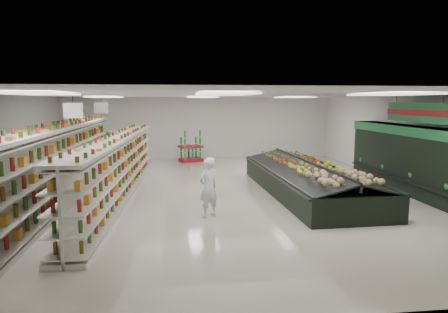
{
  "coord_description": "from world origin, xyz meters",
  "views": [
    {
      "loc": [
        -1.09,
        -13.01,
        3.0
      ],
      "look_at": [
        0.5,
        0.37,
        1.12
      ],
      "focal_mm": 32.0,
      "sensor_mm": 36.0,
      "label": 1
    }
  ],
  "objects": [
    {
      "name": "floor",
      "position": [
        0.0,
        0.0,
        0.0
      ],
      "size": [
        16.0,
        16.0,
        0.0
      ],
      "primitive_type": "plane",
      "color": "beige",
      "rests_on": "ground"
    },
    {
      "name": "ceiling",
      "position": [
        0.0,
        0.0,
        3.2
      ],
      "size": [
        14.0,
        16.0,
        0.02
      ],
      "primitive_type": "cube",
      "color": "white",
      "rests_on": "wall_back"
    },
    {
      "name": "wall_back",
      "position": [
        0.0,
        8.0,
        1.6
      ],
      "size": [
        14.0,
        0.02,
        3.2
      ],
      "primitive_type": "cube",
      "color": "silver",
      "rests_on": "floor"
    },
    {
      "name": "wall_front",
      "position": [
        0.0,
        -8.0,
        1.6
      ],
      "size": [
        14.0,
        0.02,
        3.2
      ],
      "primitive_type": "cube",
      "color": "silver",
      "rests_on": "floor"
    },
    {
      "name": "wall_right",
      "position": [
        7.0,
        0.0,
        1.6
      ],
      "size": [
        0.02,
        16.0,
        3.2
      ],
      "primitive_type": "cube",
      "color": "silver",
      "rests_on": "floor"
    },
    {
      "name": "produce_wall_case",
      "position": [
        6.53,
        -1.5,
        1.24
      ],
      "size": [
        0.93,
        8.0,
        2.2
      ],
      "color": "black",
      "rests_on": "floor"
    },
    {
      "name": "aisle_sign_near",
      "position": [
        -3.8,
        -2.0,
        2.75
      ],
      "size": [
        0.52,
        0.06,
        0.75
      ],
      "color": "white",
      "rests_on": "ceiling"
    },
    {
      "name": "aisle_sign_far",
      "position": [
        -3.8,
        2.0,
        2.75
      ],
      "size": [
        0.52,
        0.06,
        0.75
      ],
      "color": "white",
      "rests_on": "ceiling"
    },
    {
      "name": "hortifruti_banner",
      "position": [
        6.25,
        -1.5,
        2.65
      ],
      "size": [
        0.12,
        3.2,
        0.95
      ],
      "color": "#1F7638",
      "rests_on": "ceiling"
    },
    {
      "name": "gondola_left",
      "position": [
        -4.66,
        -0.4,
        1.03
      ],
      "size": [
        1.12,
        12.91,
        2.24
      ],
      "rotation": [
        0.0,
        0.0,
        0.01
      ],
      "color": "beige",
      "rests_on": "floor"
    },
    {
      "name": "gondola_center",
      "position": [
        -2.91,
        -0.5,
        0.87
      ],
      "size": [
        1.29,
        10.99,
        1.9
      ],
      "rotation": [
        0.0,
        0.0,
        -0.04
      ],
      "color": "beige",
      "rests_on": "floor"
    },
    {
      "name": "produce_island",
      "position": [
        3.13,
        -0.61,
        0.49
      ],
      "size": [
        2.88,
        7.33,
        1.08
      ],
      "rotation": [
        0.0,
        0.0,
        0.04
      ],
      "color": "black",
      "rests_on": "floor"
    },
    {
      "name": "soda_endcap",
      "position": [
        -0.41,
        6.74,
        0.69
      ],
      "size": [
        1.31,
        1.1,
        1.43
      ],
      "rotation": [
        0.0,
        0.0,
        0.36
      ],
      "color": "#A2121E",
      "rests_on": "floor"
    },
    {
      "name": "shopper_main",
      "position": [
        -0.29,
        -2.91,
        0.78
      ],
      "size": [
        0.68,
        0.63,
        1.57
      ],
      "primitive_type": "imported",
      "rotation": [
        0.0,
        0.0,
        3.73
      ],
      "color": "white",
      "rests_on": "floor"
    },
    {
      "name": "shopper_background",
      "position": [
        -3.99,
        5.0,
        0.86
      ],
      "size": [
        0.54,
        0.85,
        1.72
      ],
      "primitive_type": "imported",
      "rotation": [
        0.0,
        0.0,
        1.6
      ],
      "color": "tan",
      "rests_on": "floor"
    }
  ]
}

